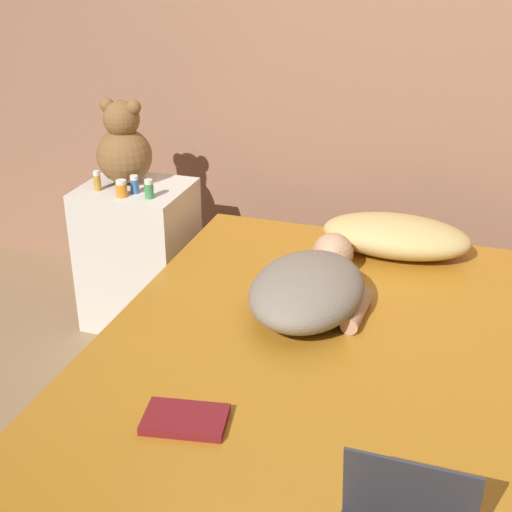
{
  "coord_description": "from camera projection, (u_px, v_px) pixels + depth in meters",
  "views": [
    {
      "loc": [
        0.3,
        -1.88,
        1.75
      ],
      "look_at": [
        -0.4,
        0.25,
        0.68
      ],
      "focal_mm": 50.0,
      "sensor_mm": 36.0,
      "label": 1
    }
  ],
  "objects": [
    {
      "name": "bottle_blue",
      "position": [
        134.0,
        185.0,
        3.06
      ],
      "size": [
        0.04,
        0.04,
        0.08
      ],
      "color": "#3866B2",
      "rests_on": "nightstand"
    },
    {
      "name": "bottle_green",
      "position": [
        149.0,
        189.0,
        3.0
      ],
      "size": [
        0.04,
        0.04,
        0.08
      ],
      "color": "#3D8E4C",
      "rests_on": "nightstand"
    },
    {
      "name": "nightstand",
      "position": [
        139.0,
        255.0,
        3.29
      ],
      "size": [
        0.47,
        0.41,
        0.67
      ],
      "color": "silver",
      "rests_on": "ground_plane"
    },
    {
      "name": "ground_plane",
      "position": [
        343.0,
        479.0,
        2.45
      ],
      "size": [
        12.0,
        12.0,
        0.0
      ],
      "primitive_type": "plane",
      "color": "#937551"
    },
    {
      "name": "book",
      "position": [
        185.0,
        419.0,
        1.94
      ],
      "size": [
        0.25,
        0.18,
        0.02
      ],
      "rotation": [
        0.0,
        0.0,
        0.17
      ],
      "color": "maroon",
      "rests_on": "bed"
    },
    {
      "name": "bottle_amber",
      "position": [
        97.0,
        181.0,
        3.09
      ],
      "size": [
        0.03,
        0.03,
        0.09
      ],
      "color": "gold",
      "rests_on": "nightstand"
    },
    {
      "name": "person_lying",
      "position": [
        311.0,
        286.0,
        2.48
      ],
      "size": [
        0.41,
        0.7,
        0.18
      ],
      "rotation": [
        0.0,
        0.0,
        -0.04
      ],
      "color": "gray",
      "rests_on": "bed"
    },
    {
      "name": "bottle_orange",
      "position": [
        121.0,
        189.0,
        3.02
      ],
      "size": [
        0.05,
        0.05,
        0.07
      ],
      "color": "orange",
      "rests_on": "nightstand"
    },
    {
      "name": "wall_back",
      "position": [
        422.0,
        35.0,
        3.0
      ],
      "size": [
        8.0,
        0.06,
        2.6
      ],
      "color": "#996B51",
      "rests_on": "ground_plane"
    },
    {
      "name": "teddy_bear",
      "position": [
        124.0,
        147.0,
        3.13
      ],
      "size": [
        0.25,
        0.25,
        0.38
      ],
      "color": "brown",
      "rests_on": "nightstand"
    },
    {
      "name": "pillow",
      "position": [
        396.0,
        236.0,
        2.9
      ],
      "size": [
        0.6,
        0.32,
        0.16
      ],
      "color": "tan",
      "rests_on": "bed"
    },
    {
      "name": "bed",
      "position": [
        347.0,
        422.0,
        2.34
      ],
      "size": [
        1.69,
        2.03,
        0.5
      ],
      "color": "#4C331E",
      "rests_on": "ground_plane"
    }
  ]
}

